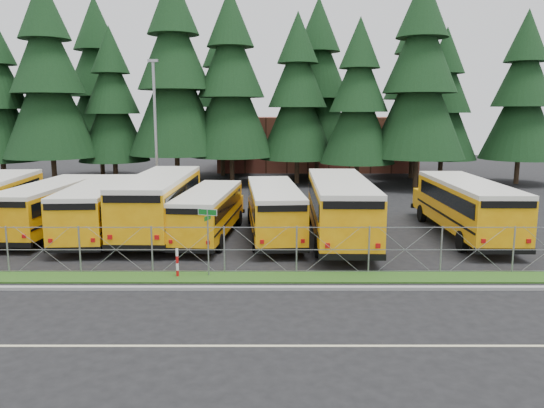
{
  "coord_description": "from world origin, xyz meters",
  "views": [
    {
      "loc": [
        0.98,
        -22.3,
        6.65
      ],
      "look_at": [
        0.98,
        4.0,
        2.05
      ],
      "focal_mm": 35.0,
      "sensor_mm": 36.0,
      "label": 1
    }
  ],
  "objects": [
    {
      "name": "conifer_4",
      "position": [
        -2.74,
        26.69,
        8.75
      ],
      "size": [
        7.91,
        7.91,
        17.5
      ],
      "primitive_type": null,
      "color": "black",
      "rests_on": "ground"
    },
    {
      "name": "conifer_12",
      "position": [
        5.48,
        30.88,
        8.77
      ],
      "size": [
        7.93,
        7.93,
        17.54
      ],
      "primitive_type": null,
      "color": "black",
      "rests_on": "ground"
    },
    {
      "name": "ground",
      "position": [
        0.0,
        0.0,
        0.0
      ],
      "size": [
        120.0,
        120.0,
        0.0
      ],
      "primitive_type": "plane",
      "color": "black",
      "rests_on": "ground"
    },
    {
      "name": "conifer_9",
      "position": [
        23.78,
        26.76,
        7.84
      ],
      "size": [
        7.09,
        7.09,
        15.68
      ],
      "primitive_type": null,
      "color": "black",
      "rests_on": "ground"
    },
    {
      "name": "conifer_11",
      "position": [
        -4.21,
        33.26,
        7.87
      ],
      "size": [
        7.12,
        7.12,
        15.74
      ],
      "primitive_type": null,
      "color": "black",
      "rests_on": "ground"
    },
    {
      "name": "road_lane_line",
      "position": [
        0.0,
        -8.0,
        0.01
      ],
      "size": [
        50.0,
        0.12,
        0.01
      ],
      "primitive_type": "cube",
      "color": "beige",
      "rests_on": "ground"
    },
    {
      "name": "conifer_1",
      "position": [
        -18.55,
        24.92,
        9.06
      ],
      "size": [
        8.19,
        8.19,
        18.11
      ],
      "primitive_type": null,
      "color": "black",
      "rests_on": "ground"
    },
    {
      "name": "bus_2",
      "position": [
        -8.27,
        5.7,
        1.43
      ],
      "size": [
        3.22,
        11.02,
        2.86
      ],
      "primitive_type": null,
      "rotation": [
        0.0,
        0.0,
        0.06
      ],
      "color": "orange",
      "rests_on": "ground"
    },
    {
      "name": "brick_building",
      "position": [
        6.0,
        40.0,
        3.0
      ],
      "size": [
        22.0,
        10.0,
        6.0
      ],
      "primitive_type": "cube",
      "color": "brown",
      "rests_on": "ground"
    },
    {
      "name": "conifer_5",
      "position": [
        3.31,
        27.22,
        7.78
      ],
      "size": [
        7.03,
        7.03,
        15.55
      ],
      "primitive_type": null,
      "color": "black",
      "rests_on": "ground"
    },
    {
      "name": "bus_3",
      "position": [
        -5.11,
        6.44,
        1.62
      ],
      "size": [
        3.17,
        12.4,
        3.24
      ],
      "primitive_type": null,
      "rotation": [
        0.0,
        0.0,
        -0.02
      ],
      "color": "orange",
      "rests_on": "ground"
    },
    {
      "name": "conifer_6",
      "position": [
        8.51,
        24.58,
        7.32
      ],
      "size": [
        6.62,
        6.62,
        14.64
      ],
      "primitive_type": null,
      "color": "black",
      "rests_on": "ground"
    },
    {
      "name": "bus_6",
      "position": [
        4.49,
        4.94,
        1.61
      ],
      "size": [
        3.19,
        12.38,
        3.23
      ],
      "primitive_type": null,
      "rotation": [
        0.0,
        0.0,
        -0.02
      ],
      "color": "orange",
      "rests_on": "ground"
    },
    {
      "name": "conifer_2",
      "position": [
        -13.67,
        27.02,
        7.14
      ],
      "size": [
        6.46,
        6.46,
        14.28
      ],
      "primitive_type": null,
      "color": "black",
      "rests_on": "ground"
    },
    {
      "name": "conifer_10",
      "position": [
        -16.75,
        32.88,
        9.03
      ],
      "size": [
        8.17,
        8.17,
        18.07
      ],
      "primitive_type": null,
      "color": "black",
      "rests_on": "ground"
    },
    {
      "name": "curb",
      "position": [
        0.0,
        -3.1,
        0.06
      ],
      "size": [
        50.0,
        0.25,
        0.12
      ],
      "primitive_type": "cube",
      "color": "gray",
      "rests_on": "ground"
    },
    {
      "name": "grass_verge",
      "position": [
        0.0,
        -1.7,
        0.03
      ],
      "size": [
        50.0,
        1.4,
        0.06
      ],
      "primitive_type": "cube",
      "color": "#1E4714",
      "rests_on": "ground"
    },
    {
      "name": "bus_4",
      "position": [
        -2.31,
        5.29,
        1.3
      ],
      "size": [
        3.23,
        10.08,
        2.6
      ],
      "primitive_type": null,
      "rotation": [
        0.0,
        0.0,
        -0.09
      ],
      "color": "orange",
      "rests_on": "ground"
    },
    {
      "name": "conifer_8",
      "position": [
        17.29,
        28.82,
        7.22
      ],
      "size": [
        6.53,
        6.53,
        14.44
      ],
      "primitive_type": null,
      "color": "black",
      "rests_on": "ground"
    },
    {
      "name": "bus_1",
      "position": [
        -11.15,
        6.53,
        1.39
      ],
      "size": [
        3.09,
        10.71,
        2.78
      ],
      "primitive_type": null,
      "rotation": [
        0.0,
        0.0,
        -0.06
      ],
      "color": "orange",
      "rests_on": "ground"
    },
    {
      "name": "conifer_7",
      "position": [
        13.65,
        24.18,
        9.07
      ],
      "size": [
        8.21,
        8.21,
        18.15
      ],
      "primitive_type": null,
      "color": "black",
      "rests_on": "ground"
    },
    {
      "name": "chainlink_fence",
      "position": [
        0.0,
        -1.0,
        1.0
      ],
      "size": [
        44.0,
        0.1,
        2.0
      ],
      "primitive_type": null,
      "color": "gray",
      "rests_on": "ground"
    },
    {
      "name": "light_standard",
      "position": [
        -7.1,
        14.76,
        5.5
      ],
      "size": [
        0.7,
        0.35,
        10.14
      ],
      "color": "gray",
      "rests_on": "ground"
    },
    {
      "name": "bus_east",
      "position": [
        11.31,
        5.67,
        1.52
      ],
      "size": [
        2.83,
        11.62,
        3.04
      ],
      "primitive_type": null,
      "rotation": [
        0.0,
        0.0,
        -0.01
      ],
      "color": "orange",
      "rests_on": "ground"
    },
    {
      "name": "street_sign",
      "position": [
        -1.61,
        -1.49,
        2.03
      ],
      "size": [
        0.8,
        0.53,
        2.81
      ],
      "color": "gray",
      "rests_on": "ground"
    },
    {
      "name": "striped_bollard",
      "position": [
        -2.86,
        -1.61,
        0.6
      ],
      "size": [
        0.11,
        0.11,
        1.2
      ],
      "primitive_type": "cylinder",
      "color": "#B20C0C",
      "rests_on": "ground"
    },
    {
      "name": "bus_5",
      "position": [
        1.06,
        5.49,
        1.39
      ],
      "size": [
        3.34,
        10.79,
        2.79
      ],
      "primitive_type": null,
      "rotation": [
        0.0,
        0.0,
        0.08
      ],
      "color": "orange",
      "rests_on": "ground"
    },
    {
      "name": "conifer_3",
      "position": [
        -7.74,
        26.31,
        9.47
      ],
      "size": [
        8.56,
        8.56,
        18.94
      ],
      "primitive_type": null,
      "color": "black",
      "rests_on": "ground"
    },
    {
      "name": "conifer_13",
      "position": [
        15.04,
        31.05,
        8.66
      ],
      "size": [
        7.83,
        7.83,
        17.32
      ],
      "primitive_type": null,
      "color": "black",
      "rests_on": "ground"
    }
  ]
}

